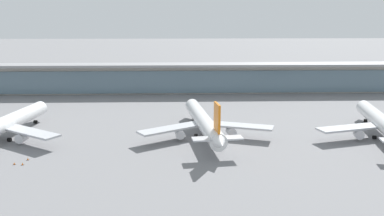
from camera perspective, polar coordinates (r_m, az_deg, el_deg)
The scene contains 8 objects.
ground_plane at distance 132.15m, azimuth 0.19°, elevation -4.22°, with size 1200.00×1200.00×0.00m, color slate.
airliner_left_stand at distance 142.08m, azimuth -25.05°, elevation -2.22°, with size 43.70×57.37×15.31m.
airliner_centre_stand at distance 133.02m, azimuth 1.65°, elevation -1.95°, with size 43.92×57.48×15.31m.
airliner_right_stand at distance 144.26m, azimuth 25.28°, elevation -2.03°, with size 43.50×57.23×15.31m.
terminal_building at distance 208.09m, azimuth -0.61°, elevation 4.26°, with size 246.90×12.80×15.20m.
safety_cone_alpha at distance 121.02m, azimuth -22.02°, elevation -6.64°, with size 0.62×0.62×0.70m.
safety_cone_delta at distance 117.72m, azimuth -22.68°, elevation -7.24°, with size 0.62×0.62×0.70m.
safety_cone_echo at distance 118.88m, azimuth -23.66°, elevation -7.14°, with size 0.62×0.62×0.70m.
Camera 1 is at (-4.63, -126.32, 38.56)m, focal length 38.05 mm.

